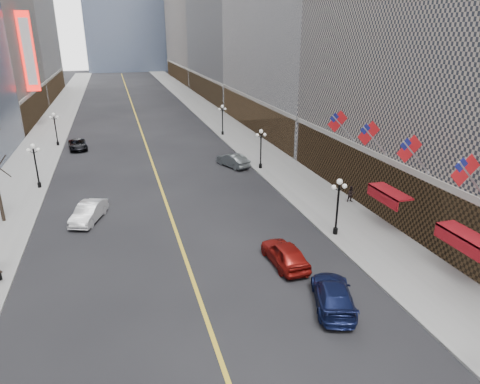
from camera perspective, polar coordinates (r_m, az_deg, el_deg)
sidewalk_east at (r=70.59m, az=-1.38°, el=8.41°), size 6.00×230.00×0.15m
sidewalk_west at (r=69.10m, az=-24.57°, el=6.30°), size 6.00×230.00×0.15m
lane_line at (r=78.23m, az=-13.41°, el=9.00°), size 0.25×200.00×0.02m
streetlamp_east_1 at (r=33.12m, az=12.93°, el=-1.17°), size 1.26×0.44×4.52m
streetlamp_east_2 at (r=48.82m, az=2.80°, el=6.31°), size 1.26×0.44×4.52m
streetlamp_east_3 at (r=65.71m, az=-2.36°, el=10.00°), size 1.26×0.44×4.52m
streetlamp_west_2 at (r=46.99m, az=-25.63°, el=3.73°), size 1.26×0.44×4.52m
streetlamp_west_3 at (r=64.36m, az=-23.42°, el=8.13°), size 1.26×0.44×4.52m
flag_2 at (r=27.74m, az=28.03°, el=2.26°), size 2.87×0.12×2.87m
flag_3 at (r=31.33m, az=21.87°, el=5.08°), size 2.87×0.12×2.87m
flag_4 at (r=35.27m, az=16.99°, el=7.25°), size 2.87×0.12×2.87m
flag_5 at (r=39.45m, az=13.09°, el=8.94°), size 2.87×0.12×2.87m
awning_b at (r=29.69m, az=27.80°, el=-5.36°), size 1.40×4.00×0.93m
awning_c at (r=35.28m, az=19.10°, el=-0.14°), size 1.40×4.00×0.93m
theatre_marquee at (r=77.74m, az=-26.40°, el=16.38°), size 2.00×0.55×12.00m
car_nb_mid at (r=37.82m, az=-19.53°, el=-2.56°), size 3.18×5.03×1.56m
car_nb_far at (r=61.94m, az=-20.82°, el=5.92°), size 2.87×5.09×1.34m
car_sb_near at (r=25.73m, az=12.32°, el=-13.21°), size 3.69×5.61×1.51m
car_sb_mid at (r=29.33m, az=6.00°, el=-8.16°), size 2.19×4.92×1.64m
car_sb_far at (r=50.28m, az=-0.96°, el=4.25°), size 3.25×4.98×1.55m
ped_east_walk at (r=40.58m, az=14.62°, el=-0.27°), size 0.75×0.43×1.52m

